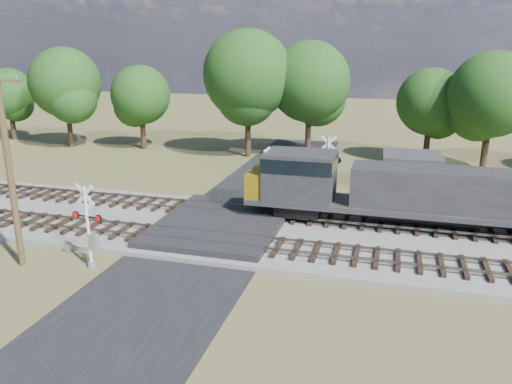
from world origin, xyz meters
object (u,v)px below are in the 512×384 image
(utility_pole, at_px, (9,165))
(equipment_shed, at_px, (411,172))
(crossing_signal_far, at_px, (326,173))
(crossing_signal_near, at_px, (90,234))

(utility_pole, relative_size, equipment_shed, 2.23)
(crossing_signal_far, xyz_separation_m, equipment_shed, (5.76, 3.70, -0.48))
(crossing_signal_near, height_order, utility_pole, utility_pole)
(crossing_signal_near, xyz_separation_m, equipment_shed, (15.07, 17.98, -0.33))
(crossing_signal_far, bearing_deg, utility_pole, 49.09)
(crossing_signal_near, bearing_deg, utility_pole, -161.87)
(crossing_signal_near, relative_size, equipment_shed, 0.99)
(crossing_signal_near, distance_m, utility_pole, 4.86)
(crossing_signal_near, height_order, equipment_shed, crossing_signal_near)
(crossing_signal_near, bearing_deg, crossing_signal_far, 64.38)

